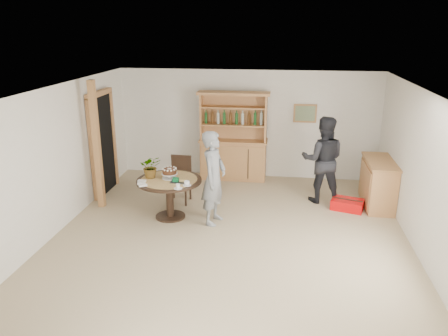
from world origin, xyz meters
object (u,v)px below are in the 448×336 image
dining_table (169,187)px  red_suitcase (347,204)px  adult_person (323,160)px  teen_boy (214,178)px  dining_chair (180,176)px  sideboard (378,183)px  hutch (233,150)px

dining_table → red_suitcase: 3.49m
adult_person → teen_boy: bearing=35.3°
dining_chair → teen_boy: size_ratio=0.55×
teen_boy → dining_table: bearing=95.3°
dining_table → dining_chair: size_ratio=1.27×
dining_chair → adult_person: 2.89m
dining_table → dining_chair: (0.00, 0.83, -0.07)m
red_suitcase → adult_person: bearing=159.9°
red_suitcase → sideboard: bearing=42.0°
dining_table → adult_person: 3.11m
teen_boy → red_suitcase: bearing=-57.4°
sideboard → hutch: bearing=157.8°
dining_table → adult_person: size_ratio=0.68×
adult_person → red_suitcase: adult_person is taller
teen_boy → adult_person: 2.40m
sideboard → dining_table: size_ratio=1.05×
sideboard → teen_boy: (-3.10, -1.22, 0.38)m
teen_boy → red_suitcase: 2.78m
dining_table → red_suitcase: (3.35, 0.84, -0.50)m
teen_boy → red_suitcase: size_ratio=2.48×
hutch → red_suitcase: hutch is taller
hutch → dining_table: 2.53m
dining_chair → red_suitcase: size_ratio=1.37×
dining_table → teen_boy: teen_boy is taller
dining_table → red_suitcase: dining_table is taller
hutch → sideboard: 3.29m
hutch → adult_person: size_ratio=1.16×
teen_boy → sideboard: bearing=-56.5°
hutch → teen_boy: hutch is taller
hutch → dining_table: hutch is taller
hutch → dining_chair: size_ratio=2.16×
hutch → adult_person: bearing=-30.6°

